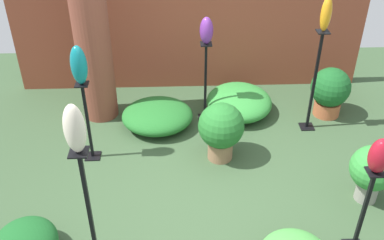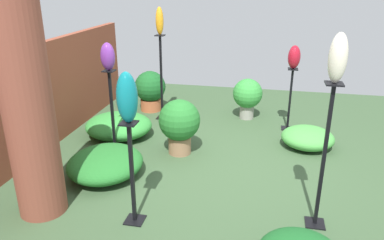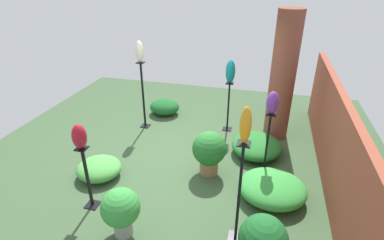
{
  "view_description": "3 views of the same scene",
  "coord_description": "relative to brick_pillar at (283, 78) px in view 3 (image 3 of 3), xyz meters",
  "views": [
    {
      "loc": [
        -0.22,
        -4.12,
        3.8
      ],
      "look_at": [
        -0.06,
        0.18,
        0.91
      ],
      "focal_mm": 42.0,
      "sensor_mm": 36.0,
      "label": 1
    },
    {
      "loc": [
        -4.53,
        -0.6,
        2.43
      ],
      "look_at": [
        -0.29,
        0.3,
        0.77
      ],
      "focal_mm": 35.0,
      "sensor_mm": 36.0,
      "label": 2
    },
    {
      "loc": [
        4.69,
        1.44,
        3.3
      ],
      "look_at": [
        -0.05,
        0.21,
        0.82
      ],
      "focal_mm": 28.0,
      "sensor_mm": 36.0,
      "label": 3
    }
  ],
  "objects": [
    {
      "name": "ground_plane",
      "position": [
        1.39,
        -1.76,
        -1.33
      ],
      "size": [
        8.0,
        8.0,
        0.0
      ],
      "primitive_type": "plane",
      "color": "#385133"
    },
    {
      "name": "brick_wall_back",
      "position": [
        1.39,
        0.87,
        -0.55
      ],
      "size": [
        5.6,
        0.12,
        1.57
      ],
      "primitive_type": "cube",
      "color": "brown",
      "rests_on": "ground"
    },
    {
      "name": "brick_pillar",
      "position": [
        0.0,
        0.0,
        0.0
      ],
      "size": [
        0.51,
        0.51,
        2.67
      ],
      "primitive_type": "cylinder",
      "color": "brown",
      "rests_on": "ground"
    },
    {
      "name": "pedestal_ruby",
      "position": [
        3.01,
        -2.72,
        -0.86
      ],
      "size": [
        0.2,
        0.2,
        1.05
      ],
      "color": "black",
      "rests_on": "ground"
    },
    {
      "name": "pedestal_teal",
      "position": [
        0.01,
        -1.06,
        -0.82
      ],
      "size": [
        0.2,
        0.2,
        1.13
      ],
      "color": "black",
      "rests_on": "ground"
    },
    {
      "name": "pedestal_amber",
      "position": [
        3.08,
        -0.48,
        -0.63
      ],
      "size": [
        0.2,
        0.2,
        1.51
      ],
      "color": "black",
      "rests_on": "ground"
    },
    {
      "name": "pedestal_violet",
      "position": [
        1.58,
        -0.18,
        -0.77
      ],
      "size": [
        0.2,
        0.2,
        1.23
      ],
      "color": "black",
      "rests_on": "ground"
    },
    {
      "name": "pedestal_ivory",
      "position": [
        0.35,
        -2.94,
        -0.62
      ],
      "size": [
        0.2,
        0.2,
        1.54
      ],
      "color": "black",
      "rests_on": "ground"
    },
    {
      "name": "art_vase_ruby",
      "position": [
        3.01,
        -2.72,
        -0.1
      ],
      "size": [
        0.22,
        0.2,
        0.37
      ],
      "primitive_type": "ellipsoid",
      "color": "maroon",
      "rests_on": "pedestal_ruby"
    },
    {
      "name": "art_vase_teal",
      "position": [
        0.01,
        -1.06,
        0.04
      ],
      "size": [
        0.2,
        0.2,
        0.5
      ],
      "primitive_type": "ellipsoid",
      "color": "#0F727A",
      "rests_on": "pedestal_teal"
    },
    {
      "name": "art_vase_amber",
      "position": [
        3.08,
        -0.48,
        0.41
      ],
      "size": [
        0.14,
        0.13,
        0.46
      ],
      "primitive_type": "ellipsoid",
      "color": "orange",
      "rests_on": "pedestal_amber"
    },
    {
      "name": "art_vase_violet",
      "position": [
        1.58,
        -0.18,
        0.09
      ],
      "size": [
        0.19,
        0.2,
        0.38
      ],
      "primitive_type": "ellipsoid",
      "color": "#6B2D8C",
      "rests_on": "pedestal_violet"
    },
    {
      "name": "art_vase_ivory",
      "position": [
        0.35,
        -2.94,
        0.43
      ],
      "size": [
        0.18,
        0.16,
        0.46
      ],
      "primitive_type": "ellipsoid",
      "color": "beige",
      "rests_on": "pedestal_ivory"
    },
    {
      "name": "potted_plant_near_pillar",
      "position": [
        3.4,
        -2.0,
        -0.9
      ],
      "size": [
        0.53,
        0.53,
        0.74
      ],
      "color": "gray",
      "rests_on": "ground"
    },
    {
      "name": "potted_plant_front_left",
      "position": [
        1.73,
        -1.14,
        -0.86
      ],
      "size": [
        0.6,
        0.6,
        0.82
      ],
      "color": "#936B4C",
      "rests_on": "ground"
    },
    {
      "name": "foliage_bed_east",
      "position": [
        0.87,
        -0.35,
        -1.16
      ],
      "size": [
        1.04,
        0.97,
        0.35
      ],
      "primitive_type": "ellipsoid",
      "color": "#236B28",
      "rests_on": "ground"
    },
    {
      "name": "foliage_bed_west",
      "position": [
        2.31,
        -2.99,
        -1.18
      ],
      "size": [
        0.75,
        0.79,
        0.32
      ],
      "primitive_type": "ellipsoid",
      "color": "#479942",
      "rests_on": "ground"
    },
    {
      "name": "foliage_bed_center",
      "position": [
        -0.42,
        -2.73,
        -1.15
      ],
      "size": [
        0.67,
        0.74,
        0.37
      ],
      "primitive_type": "ellipsoid",
      "color": "#195923",
      "rests_on": "ground"
    },
    {
      "name": "foliage_bed_rear",
      "position": [
        2.12,
        -0.03,
        -1.15
      ],
      "size": [
        1.0,
        1.08,
        0.37
      ],
      "primitive_type": "ellipsoid",
      "color": "#338C38",
      "rests_on": "ground"
    }
  ]
}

